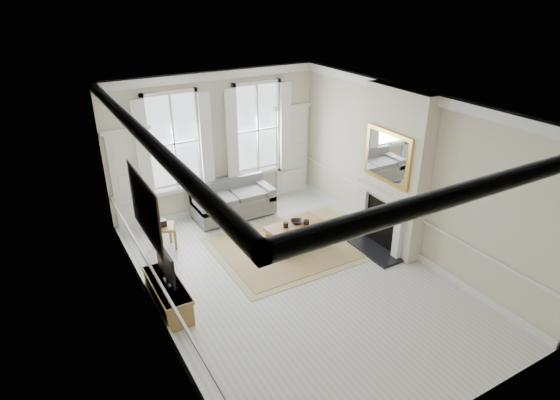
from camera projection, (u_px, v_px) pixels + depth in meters
floor at (296, 281)px, 8.95m from camera, size 7.20×7.20×0.00m
ceiling at (299, 105)px, 7.49m from camera, size 7.20×7.20×0.00m
back_wall at (217, 144)px, 11.04m from camera, size 5.20×0.00×5.20m
left_wall at (150, 237)px, 7.05m from camera, size 0.00×7.20×7.20m
right_wall at (407, 173)px, 9.39m from camera, size 0.00×7.20×7.20m
window_left at (174, 143)px, 10.45m from camera, size 1.26×0.20×2.20m
window_right at (257, 130)px, 11.39m from camera, size 1.26×0.20×2.20m
door_left at (133, 183)px, 10.33m from camera, size 0.90×0.08×2.30m
door_right at (292, 152)px, 12.17m from camera, size 0.90×0.08×2.30m
painting at (145, 208)px, 7.16m from camera, size 0.05×1.66×1.06m
chimney_breast at (393, 171)px, 9.47m from camera, size 0.35×1.70×3.38m
hearth at (370, 248)px, 9.99m from camera, size 0.55×1.50×0.05m
fireplace at (381, 216)px, 9.78m from camera, size 0.21×1.45×1.33m
mirror at (387, 157)px, 9.22m from camera, size 0.06×1.26×1.06m
sofa at (232, 202)px, 11.28m from camera, size 1.88×0.92×0.87m
side_table at (164, 230)px, 9.87m from camera, size 0.56×0.56×0.53m
rug at (297, 244)px, 10.15m from camera, size 3.50×2.60×0.02m
coffee_table at (297, 229)px, 9.99m from camera, size 1.35×0.89×0.48m
ceramic_pot_a at (286, 225)px, 9.86m from camera, size 0.11×0.11×0.11m
ceramic_pot_b at (306, 222)px, 9.99m from camera, size 0.13×0.13×0.09m
bowl at (297, 222)px, 10.04m from camera, size 0.33×0.33×0.06m
tv_stand at (168, 295)px, 8.13m from camera, size 0.45×1.39×0.50m
tv at (166, 263)px, 7.87m from camera, size 0.08×0.90×0.68m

